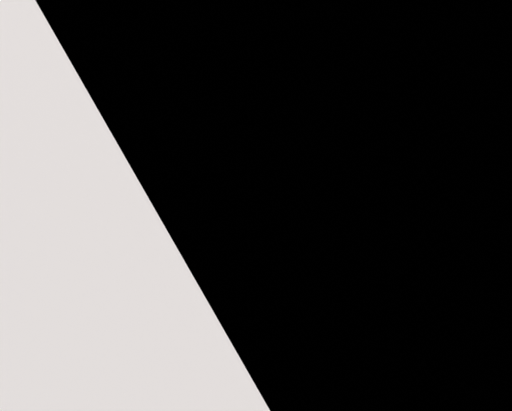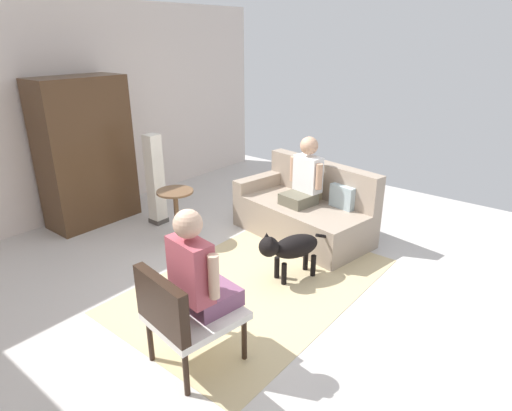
{
  "view_description": "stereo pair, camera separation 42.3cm",
  "coord_description": "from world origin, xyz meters",
  "px_view_note": "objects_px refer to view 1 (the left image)",
  "views": [
    {
      "loc": [
        -3.35,
        -2.24,
        2.42
      ],
      "look_at": [
        -0.03,
        -0.11,
        0.86
      ],
      "focal_mm": 30.4,
      "sensor_mm": 36.0,
      "label": 1
    },
    {
      "loc": [
        -3.1,
        -2.59,
        2.42
      ],
      "look_at": [
        -0.03,
        -0.11,
        0.86
      ],
      "focal_mm": 30.4,
      "sensor_mm": 36.0,
      "label": 2
    }
  ],
  "objects_px": {
    "column_lamp": "(141,184)",
    "dog": "(289,246)",
    "round_end_table": "(167,215)",
    "person_on_couch": "(295,175)",
    "armoire_cabinet": "(66,157)",
    "couch": "(294,209)",
    "armchair": "(199,317)",
    "person_on_armchair": "(214,275)"
  },
  "relations": [
    {
      "from": "couch",
      "to": "dog",
      "type": "relative_size",
      "value": 2.29
    },
    {
      "from": "couch",
      "to": "round_end_table",
      "type": "relative_size",
      "value": 2.79
    },
    {
      "from": "person_on_couch",
      "to": "person_on_armchair",
      "type": "relative_size",
      "value": 0.97
    },
    {
      "from": "round_end_table",
      "to": "dog",
      "type": "distance_m",
      "value": 1.63
    },
    {
      "from": "round_end_table",
      "to": "couch",
      "type": "bearing_deg",
      "value": -44.46
    },
    {
      "from": "armchair",
      "to": "dog",
      "type": "xyz_separation_m",
      "value": [
        1.59,
        0.12,
        -0.14
      ]
    },
    {
      "from": "couch",
      "to": "round_end_table",
      "type": "distance_m",
      "value": 1.61
    },
    {
      "from": "person_on_couch",
      "to": "dog",
      "type": "distance_m",
      "value": 1.18
    },
    {
      "from": "round_end_table",
      "to": "person_on_couch",
      "type": "bearing_deg",
      "value": -45.89
    },
    {
      "from": "column_lamp",
      "to": "armchair",
      "type": "bearing_deg",
      "value": -125.19
    },
    {
      "from": "person_on_couch",
      "to": "person_on_armchair",
      "type": "xyz_separation_m",
      "value": [
        -2.42,
        -0.62,
        -0.01
      ]
    },
    {
      "from": "dog",
      "to": "armoire_cabinet",
      "type": "relative_size",
      "value": 0.41
    },
    {
      "from": "person_on_armchair",
      "to": "column_lamp",
      "type": "xyz_separation_m",
      "value": [
        1.52,
        2.4,
        -0.18
      ]
    },
    {
      "from": "armchair",
      "to": "armoire_cabinet",
      "type": "relative_size",
      "value": 0.44
    },
    {
      "from": "dog",
      "to": "round_end_table",
      "type": "bearing_deg",
      "value": 94.3
    },
    {
      "from": "armchair",
      "to": "dog",
      "type": "height_order",
      "value": "armchair"
    },
    {
      "from": "column_lamp",
      "to": "round_end_table",
      "type": "bearing_deg",
      "value": -107.84
    },
    {
      "from": "couch",
      "to": "person_on_couch",
      "type": "distance_m",
      "value": 0.48
    },
    {
      "from": "round_end_table",
      "to": "armoire_cabinet",
      "type": "bearing_deg",
      "value": 102.49
    },
    {
      "from": "dog",
      "to": "armoire_cabinet",
      "type": "bearing_deg",
      "value": 98.11
    },
    {
      "from": "person_on_couch",
      "to": "armoire_cabinet",
      "type": "distance_m",
      "value": 2.9
    },
    {
      "from": "armchair",
      "to": "armoire_cabinet",
      "type": "height_order",
      "value": "armoire_cabinet"
    },
    {
      "from": "column_lamp",
      "to": "armoire_cabinet",
      "type": "xyz_separation_m",
      "value": [
        -0.51,
        0.75,
        0.36
      ]
    },
    {
      "from": "round_end_table",
      "to": "column_lamp",
      "type": "xyz_separation_m",
      "value": [
        0.2,
        0.63,
        0.22
      ]
    },
    {
      "from": "person_on_armchair",
      "to": "dog",
      "type": "distance_m",
      "value": 1.51
    },
    {
      "from": "person_on_couch",
      "to": "armoire_cabinet",
      "type": "relative_size",
      "value": 0.43
    },
    {
      "from": "person_on_couch",
      "to": "person_on_armchair",
      "type": "bearing_deg",
      "value": -165.56
    },
    {
      "from": "couch",
      "to": "round_end_table",
      "type": "height_order",
      "value": "couch"
    },
    {
      "from": "person_on_armchair",
      "to": "column_lamp",
      "type": "bearing_deg",
      "value": 57.61
    },
    {
      "from": "couch",
      "to": "person_on_armchair",
      "type": "relative_size",
      "value": 2.16
    },
    {
      "from": "column_lamp",
      "to": "dog",
      "type": "bearing_deg",
      "value": -92.06
    },
    {
      "from": "round_end_table",
      "to": "armchair",
      "type": "bearing_deg",
      "value": -130.16
    },
    {
      "from": "person_on_armchair",
      "to": "armoire_cabinet",
      "type": "distance_m",
      "value": 3.31
    },
    {
      "from": "armchair",
      "to": "person_on_couch",
      "type": "bearing_deg",
      "value": 13.14
    },
    {
      "from": "couch",
      "to": "armchair",
      "type": "distance_m",
      "value": 2.7
    },
    {
      "from": "person_on_armchair",
      "to": "person_on_couch",
      "type": "bearing_deg",
      "value": 14.44
    },
    {
      "from": "round_end_table",
      "to": "person_on_armchair",
      "type": "bearing_deg",
      "value": -126.72
    },
    {
      "from": "armoire_cabinet",
      "to": "column_lamp",
      "type": "bearing_deg",
      "value": -55.9
    },
    {
      "from": "dog",
      "to": "couch",
      "type": "bearing_deg",
      "value": 25.59
    },
    {
      "from": "person_on_armchair",
      "to": "column_lamp",
      "type": "distance_m",
      "value": 2.84
    },
    {
      "from": "armchair",
      "to": "person_on_couch",
      "type": "xyz_separation_m",
      "value": [
        2.58,
        0.6,
        0.29
      ]
    },
    {
      "from": "couch",
      "to": "armoire_cabinet",
      "type": "distance_m",
      "value": 2.97
    }
  ]
}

